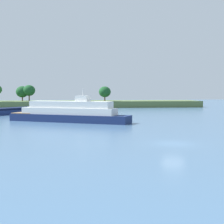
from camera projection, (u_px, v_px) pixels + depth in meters
ground_plane at (173, 144)px, 37.83m from camera, size 400.00×400.00×0.00m
treeline_island at (74, 103)px, 126.91m from camera, size 93.35×17.60×8.55m
white_riverboat at (69, 113)px, 64.83m from camera, size 24.09×15.13×6.58m
cargo_barge at (3, 111)px, 85.15m from camera, size 29.07×31.69×5.79m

